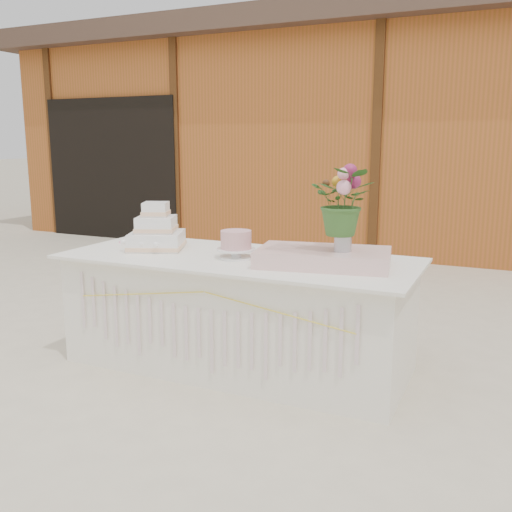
% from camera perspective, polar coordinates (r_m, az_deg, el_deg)
% --- Properties ---
extents(ground, '(80.00, 80.00, 0.00)m').
position_cam_1_polar(ground, '(4.05, -1.79, -10.80)').
color(ground, beige).
rests_on(ground, ground).
extents(barn, '(12.60, 4.60, 3.30)m').
position_cam_1_polar(barn, '(9.51, 14.66, 11.90)').
color(barn, '#A04D21').
rests_on(barn, ground).
extents(cake_table, '(2.40, 1.00, 0.77)m').
position_cam_1_polar(cake_table, '(3.92, -1.86, -5.58)').
color(cake_table, white).
rests_on(cake_table, ground).
extents(wedding_cake, '(0.49, 0.49, 0.34)m').
position_cam_1_polar(wedding_cake, '(4.15, -9.91, 2.26)').
color(wedding_cake, white).
rests_on(wedding_cake, cake_table).
extents(pink_cake_stand, '(0.26, 0.26, 0.19)m').
position_cam_1_polar(pink_cake_stand, '(3.76, -2.01, 1.32)').
color(pink_cake_stand, white).
rests_on(pink_cake_stand, cake_table).
extents(satin_runner, '(0.88, 0.60, 0.10)m').
position_cam_1_polar(satin_runner, '(3.58, 6.74, -0.13)').
color(satin_runner, beige).
rests_on(satin_runner, cake_table).
extents(flower_vase, '(0.11, 0.11, 0.15)m').
position_cam_1_polar(flower_vase, '(3.51, 8.69, 1.64)').
color(flower_vase, '#B5B4B9').
rests_on(flower_vase, satin_runner).
extents(bouquet, '(0.40, 0.35, 0.41)m').
position_cam_1_polar(bouquet, '(3.47, 8.83, 6.20)').
color(bouquet, '#315C24').
rests_on(bouquet, flower_vase).
extents(loose_flowers, '(0.20, 0.40, 0.02)m').
position_cam_1_polar(loose_flowers, '(4.43, -12.23, 1.37)').
color(loose_flowers, '#FF9BC2').
rests_on(loose_flowers, cake_table).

